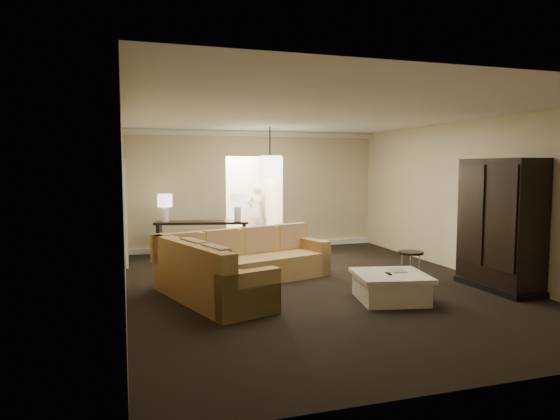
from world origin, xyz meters
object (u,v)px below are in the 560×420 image
object	(u,v)px
console_table	(202,236)
armoire	(500,227)
drink_table	(411,260)
person	(256,208)
coffee_table	(390,287)
sectional_sofa	(239,267)

from	to	relation	value
console_table	armoire	xyz separation A→B (m)	(4.09, -4.31, 0.54)
armoire	drink_table	world-z (taller)	armoire
armoire	person	size ratio (longest dim) A/B	1.26
console_table	armoire	world-z (taller)	armoire
person	coffee_table	bearing A→B (deg)	87.29
coffee_table	person	world-z (taller)	person
armoire	sectional_sofa	bearing A→B (deg)	161.93
armoire	person	xyz separation A→B (m)	(-2.24, 6.71, -0.17)
coffee_table	person	size ratio (longest dim) A/B	0.72
armoire	coffee_table	bearing A→B (deg)	-177.37
drink_table	person	distance (m)	6.02
sectional_sofa	armoire	world-z (taller)	armoire
coffee_table	console_table	bearing A→B (deg)	115.50
coffee_table	armoire	world-z (taller)	armoire
sectional_sofa	person	world-z (taller)	person
console_table	person	xyz separation A→B (m)	(1.85, 2.40, 0.36)
coffee_table	drink_table	world-z (taller)	drink_table
console_table	drink_table	size ratio (longest dim) A/B	3.86
person	sectional_sofa	bearing A→B (deg)	67.65
console_table	coffee_table	bearing A→B (deg)	-52.41
drink_table	person	bearing A→B (deg)	101.02
coffee_table	sectional_sofa	bearing A→B (deg)	144.85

